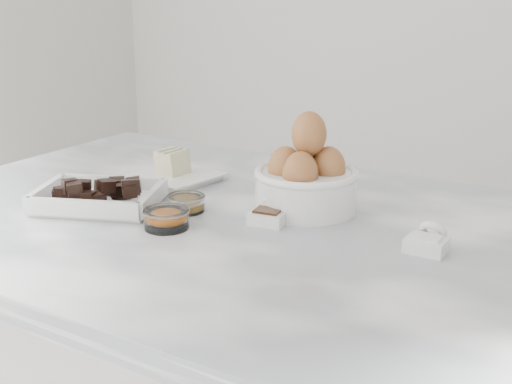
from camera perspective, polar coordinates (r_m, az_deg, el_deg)
marble_slab at (r=1.18m, az=-1.61°, el=-3.00°), size 1.20×0.80×0.04m
chocolate_dish at (r=1.25m, az=-12.49°, el=-0.14°), size 0.25×0.23×0.05m
butter_plate at (r=1.38m, az=-6.39°, el=1.66°), size 0.16×0.16×0.06m
sugar_ramekin at (r=1.31m, az=3.81°, el=1.14°), size 0.07×0.07×0.04m
egg_bowl at (r=1.20m, az=4.05°, el=1.07°), size 0.18×0.18×0.17m
honey_bowl at (r=1.20m, az=-5.63°, el=-0.86°), size 0.07×0.07×0.03m
zest_bowl at (r=1.13m, az=-7.18°, el=-2.05°), size 0.07×0.07×0.03m
vanilla_spoon at (r=1.14m, az=1.08°, el=-1.78°), size 0.06×0.08×0.04m
salt_spoon at (r=1.06m, az=13.57°, el=-3.84°), size 0.06×0.07×0.04m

